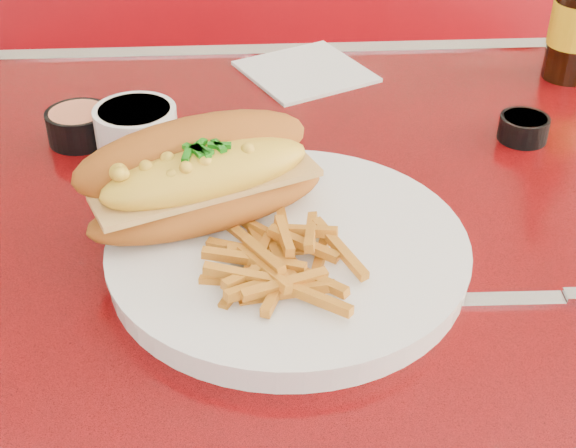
{
  "coord_description": "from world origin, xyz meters",
  "views": [
    {
      "loc": [
        -0.05,
        -0.58,
        1.18
      ],
      "look_at": [
        -0.02,
        -0.05,
        0.81
      ],
      "focal_mm": 50.0,
      "sensor_mm": 36.0,
      "label": 1
    }
  ],
  "objects": [
    {
      "name": "mac_hoagie",
      "position": [
        -0.09,
        -0.0,
        0.83
      ],
      "size": [
        0.23,
        0.18,
        0.09
      ],
      "rotation": [
        0.0,
        0.0,
        0.4
      ],
      "color": "#A85A1B",
      "rests_on": "dinner_plate"
    },
    {
      "name": "dinner_plate",
      "position": [
        -0.02,
        -0.05,
        0.78
      ],
      "size": [
        0.39,
        0.39,
        0.02
      ],
      "rotation": [
        0.0,
        0.0,
        0.41
      ],
      "color": "white",
      "rests_on": "diner_table"
    },
    {
      "name": "knife",
      "position": [
        0.18,
        -0.11,
        0.77
      ],
      "size": [
        0.21,
        0.02,
        0.01
      ],
      "rotation": [
        0.0,
        0.0,
        -0.02
      ],
      "color": "silver",
      "rests_on": "diner_table"
    },
    {
      "name": "fries_pile",
      "position": [
        -0.03,
        -0.09,
        0.8
      ],
      "size": [
        0.13,
        0.13,
        0.03
      ],
      "primitive_type": null,
      "rotation": [
        0.0,
        0.0,
        -0.43
      ],
      "color": "orange",
      "rests_on": "dinner_plate"
    },
    {
      "name": "sauce_cup_right",
      "position": [
        0.24,
        0.15,
        0.78
      ],
      "size": [
        0.06,
        0.06,
        0.03
      ],
      "rotation": [
        0.0,
        0.0,
        -0.16
      ],
      "color": "black",
      "rests_on": "diner_table"
    },
    {
      "name": "gravy_ramekin",
      "position": [
        -0.16,
        0.15,
        0.79
      ],
      "size": [
        0.09,
        0.09,
        0.05
      ],
      "rotation": [
        0.0,
        0.0,
        -0.04
      ],
      "color": "white",
      "rests_on": "diner_table"
    },
    {
      "name": "sauce_cup_left",
      "position": [
        -0.23,
        0.17,
        0.79
      ],
      "size": [
        0.09,
        0.09,
        0.03
      ],
      "rotation": [
        0.0,
        0.0,
        0.37
      ],
      "color": "black",
      "rests_on": "diner_table"
    },
    {
      "name": "fork",
      "position": [
        0.05,
        -0.03,
        0.79
      ],
      "size": [
        0.04,
        0.16,
        0.0
      ],
      "rotation": [
        0.0,
        0.0,
        1.72
      ],
      "color": "silver",
      "rests_on": "dinner_plate"
    },
    {
      "name": "diner_table",
      "position": [
        0.0,
        0.0,
        0.61
      ],
      "size": [
        1.23,
        0.83,
        0.77
      ],
      "color": "#BD0C0E",
      "rests_on": "ground"
    },
    {
      "name": "paper_napkin",
      "position": [
        0.02,
        0.33,
        0.77
      ],
      "size": [
        0.18,
        0.18,
        0.0
      ],
      "primitive_type": "cube",
      "rotation": [
        0.0,
        0.0,
        0.46
      ],
      "color": "white",
      "rests_on": "diner_table"
    },
    {
      "name": "booth_bench_far",
      "position": [
        0.0,
        0.81,
        0.29
      ],
      "size": [
        1.2,
        0.51,
        0.9
      ],
      "color": "maroon",
      "rests_on": "ground"
    }
  ]
}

